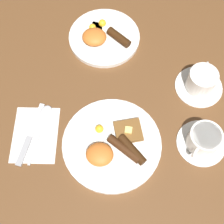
# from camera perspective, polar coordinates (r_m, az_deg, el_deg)

# --- Properties ---
(ground_plane) EXTENTS (3.00, 3.00, 0.00)m
(ground_plane) POSITION_cam_1_polar(r_m,az_deg,el_deg) (0.90, -0.04, -6.04)
(ground_plane) COLOR brown
(breakfast_plate_near) EXTENTS (0.28, 0.28, 0.05)m
(breakfast_plate_near) POSITION_cam_1_polar(r_m,az_deg,el_deg) (0.89, 0.01, -5.97)
(breakfast_plate_near) COLOR white
(breakfast_plate_near) RESTS_ON ground_plane
(breakfast_plate_far) EXTENTS (0.24, 0.24, 0.05)m
(breakfast_plate_far) POSITION_cam_1_polar(r_m,az_deg,el_deg) (1.07, -1.67, 13.64)
(breakfast_plate_far) COLOR white
(breakfast_plate_far) RESTS_ON ground_plane
(teacup_near) EXTENTS (0.14, 0.14, 0.07)m
(teacup_near) POSITION_cam_1_polar(r_m,az_deg,el_deg) (0.91, 16.37, -4.93)
(teacup_near) COLOR white
(teacup_near) RESTS_ON ground_plane
(teacup_far) EXTENTS (0.15, 0.15, 0.07)m
(teacup_far) POSITION_cam_1_polar(r_m,az_deg,el_deg) (0.99, 15.98, 5.38)
(teacup_far) COLOR white
(teacup_far) RESTS_ON ground_plane
(napkin) EXTENTS (0.14, 0.18, 0.01)m
(napkin) POSITION_cam_1_polar(r_m,az_deg,el_deg) (0.94, -13.86, -4.01)
(napkin) COLOR white
(napkin) RESTS_ON ground_plane
(knife) EXTENTS (0.05, 0.20, 0.01)m
(knife) POSITION_cam_1_polar(r_m,az_deg,el_deg) (0.93, -14.87, -4.47)
(knife) COLOR silver
(knife) RESTS_ON napkin
(spoon) EXTENTS (0.04, 0.19, 0.01)m
(spoon) POSITION_cam_1_polar(r_m,az_deg,el_deg) (0.94, -12.34, -1.23)
(spoon) COLOR silver
(spoon) RESTS_ON napkin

